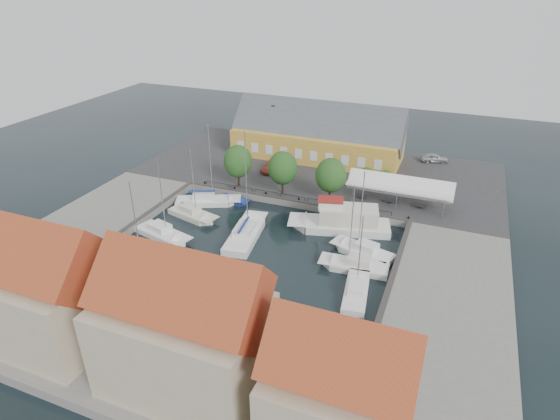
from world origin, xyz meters
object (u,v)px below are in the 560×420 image
at_px(east_boat_a, 364,253).
at_px(launch_nw, 234,201).
at_px(east_boat_b, 355,267).
at_px(west_boat_b, 193,215).
at_px(trawler, 343,222).
at_px(warehouse, 315,136).
at_px(launch_sw, 120,271).
at_px(east_boat_c, 356,294).
at_px(car_silver, 434,158).
at_px(west_boat_c, 162,235).
at_px(west_boat_d, 134,255).
at_px(car_red, 272,166).
at_px(tent_canopy, 400,187).
at_px(west_boat_a, 207,202).
at_px(center_sailboat, 246,235).

distance_m(east_boat_a, launch_nw, 21.66).
height_order(east_boat_b, west_boat_b, east_boat_b).
distance_m(trawler, west_boat_b, 20.14).
distance_m(warehouse, launch_sw, 41.34).
distance_m(trawler, launch_nw, 16.85).
bearing_deg(east_boat_c, car_silver, 84.46).
height_order(west_boat_c, west_boat_d, west_boat_c).
height_order(warehouse, car_red, warehouse).
bearing_deg(car_silver, west_boat_b, 120.33).
xyz_separation_m(warehouse, car_silver, (19.64, 4.47, -2.68)).
bearing_deg(tent_canopy, west_boat_a, -163.00).
xyz_separation_m(car_silver, east_boat_b, (-4.98, -34.36, -1.48)).
bearing_deg(trawler, east_boat_b, -66.01).
bearing_deg(east_boat_b, east_boat_c, -75.89).
distance_m(tent_canopy, center_sailboat, 21.93).
bearing_deg(car_red, center_sailboat, -68.69).
distance_m(west_boat_a, west_boat_b, 4.29).
xyz_separation_m(west_boat_c, west_boat_d, (-0.35, -5.09, 0.01)).
xyz_separation_m(east_boat_c, launch_sw, (-25.14, -5.43, -0.17)).
height_order(west_boat_b, west_boat_c, west_boat_c).
distance_m(warehouse, trawler, 24.59).
relative_size(east_boat_a, west_boat_a, 0.90).
height_order(warehouse, tent_canopy, warehouse).
xyz_separation_m(east_boat_b, west_boat_b, (-23.32, 3.95, -0.00)).
relative_size(west_boat_a, launch_nw, 2.50).
height_order(center_sailboat, west_boat_a, center_sailboat).
bearing_deg(east_boat_a, west_boat_d, -157.23).
bearing_deg(west_boat_b, east_boat_a, -1.61).
bearing_deg(car_red, west_boat_c, -94.96).
relative_size(warehouse, car_red, 5.99).
xyz_separation_m(tent_canopy, launch_nw, (-22.27, -5.77, -3.59)).
distance_m(west_boat_d, launch_sw, 3.15).
bearing_deg(center_sailboat, east_boat_a, 6.18).
bearing_deg(west_boat_c, east_boat_b, 4.62).
height_order(tent_canopy, west_boat_a, west_boat_a).
bearing_deg(west_boat_c, east_boat_c, -6.28).
xyz_separation_m(east_boat_c, west_boat_b, (-24.51, 8.67, 0.00)).
bearing_deg(west_boat_a, west_boat_c, -92.61).
relative_size(tent_canopy, trawler, 1.04).
bearing_deg(west_boat_a, center_sailboat, -35.08).
relative_size(car_red, east_boat_b, 0.45).
distance_m(warehouse, west_boat_a, 23.81).
relative_size(car_red, launch_nw, 0.98).
xyz_separation_m(trawler, west_boat_c, (-20.43, -10.12, -0.76)).
height_order(trawler, launch_nw, trawler).
bearing_deg(center_sailboat, trawler, 31.13).
height_order(car_silver, west_boat_b, west_boat_b).
bearing_deg(west_boat_a, trawler, -0.15).
relative_size(east_boat_a, west_boat_b, 1.06).
relative_size(car_silver, car_red, 0.91).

